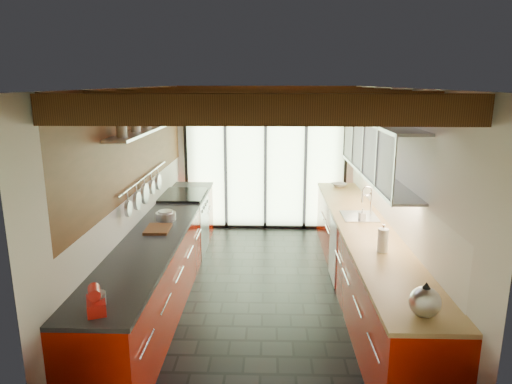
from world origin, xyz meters
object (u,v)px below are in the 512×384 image
paper_towel (383,241)px  bowl (339,185)px  stand_mixer (96,301)px  kettle (425,300)px  soap_bottle (362,215)px

paper_towel → bowl: size_ratio=1.22×
paper_towel → bowl: (-0.00, 3.08, -0.10)m
stand_mixer → paper_towel: size_ratio=0.92×
kettle → bowl: 4.42m
soap_bottle → kettle: bearing=-90.0°
stand_mixer → soap_bottle: size_ratio=1.64×
kettle → soap_bottle: bearing=90.0°
kettle → bowl: size_ratio=1.28×
soap_bottle → paper_towel: bearing=-90.0°
kettle → bowl: bearing=90.0°
stand_mixer → paper_towel: paper_towel is taller
kettle → bowl: (0.00, 4.42, -0.09)m
paper_towel → soap_bottle: bearing=90.0°
kettle → stand_mixer: bearing=-179.6°
soap_bottle → bowl: 1.99m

